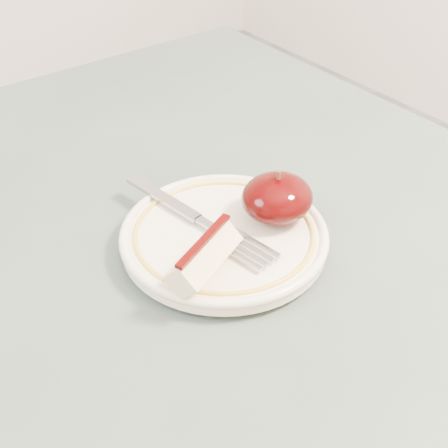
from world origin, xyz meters
TOP-DOWN VIEW (x-y plane):
  - table at (0.00, 0.00)m, footprint 0.90×0.90m
  - plate at (0.10, -0.01)m, footprint 0.19×0.19m
  - apple_half at (0.15, -0.02)m, footprint 0.07×0.06m
  - apple_wedge at (0.05, -0.04)m, footprint 0.08×0.06m
  - fork at (0.09, 0.01)m, footprint 0.05×0.19m

SIDE VIEW (x-z plane):
  - table at x=0.00m, z-range 0.29..1.04m
  - plate at x=0.10m, z-range 0.75..0.77m
  - fork at x=0.09m, z-range 0.77..0.77m
  - apple_wedge at x=0.05m, z-range 0.77..0.80m
  - apple_half at x=0.15m, z-range 0.76..0.81m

